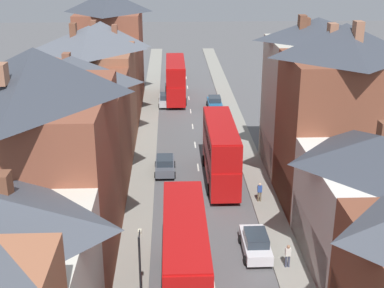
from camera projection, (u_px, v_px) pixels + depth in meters
The scene contains 16 objects.
pavement_left at pixel (147, 138), 57.54m from camera, with size 2.20×104.00×0.14m, color gray.
pavement_right at pixel (241, 137), 57.94m from camera, with size 2.20×104.00×0.14m, color gray.
centre_line_dashes at pixel (195, 145), 55.89m from camera, with size 0.14×97.80×0.01m.
terrace_row_left at pixel (74, 125), 42.23m from camera, with size 8.00×69.70×14.29m.
double_decker_bus_lead at pixel (220, 150), 46.64m from camera, with size 2.74×10.80×5.30m.
double_decker_bus_mid_street at pixel (185, 258), 30.67m from camera, with size 2.74×10.80×5.30m.
double_decker_bus_far_approaching at pixel (175, 79), 71.29m from camera, with size 2.74×10.80×5.30m.
car_near_blue at pixel (223, 133), 57.11m from camera, with size 1.90×4.32×1.59m.
car_near_silver at pixel (165, 165), 48.74m from camera, with size 1.90×4.02×1.63m.
car_parked_left_a at pixel (215, 102), 67.97m from camera, with size 1.90×4.11×1.59m.
car_mid_black at pixel (256, 243), 36.02m from camera, with size 1.90×4.29×1.62m.
car_parked_left_b at pixel (166, 99), 69.24m from camera, with size 1.90×4.48×1.58m.
car_mid_white at pixel (175, 71), 84.26m from camera, with size 1.90×3.82×1.64m.
pedestrian_mid_left at pixel (288, 255), 34.25m from camera, with size 0.36×0.22×1.61m.
pedestrian_mid_right at pixel (260, 191), 43.05m from camera, with size 0.36×0.22×1.61m.
street_lamp at pixel (140, 273), 28.56m from camera, with size 0.20×1.12×5.50m.
Camera 1 is at (-2.50, -16.23, 19.75)m, focal length 50.00 mm.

